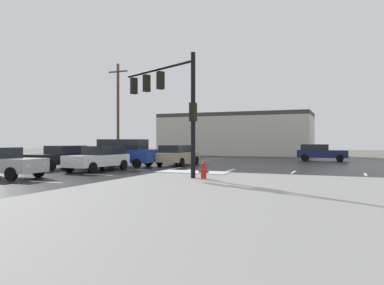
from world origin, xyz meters
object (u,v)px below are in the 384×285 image
Objects in this scene: sedan_black at (61,156)px; utility_pole_far at (118,110)px; sedan_navy at (320,152)px; sedan_tan at (178,155)px; sedan_white at (99,158)px; suv_blue at (123,152)px; sedan_silver at (0,162)px; fire_hydrant at (204,170)px; traffic_signal_mast at (168,95)px.

utility_pole_far is at bearing -161.42° from sedan_black.
sedan_navy is (16.02, 16.84, 0.00)m from sedan_black.
sedan_tan is 6.99m from sedan_white.
suv_blue is 9.65m from sedan_silver.
suv_blue is (-9.05, 6.89, 0.55)m from fire_hydrant.
sedan_tan is at bearing 121.17° from fire_hydrant.
suv_blue reaches higher than fire_hydrant.
sedan_silver is at bearing -74.58° from utility_pole_far.
utility_pole_far is at bearing 134.48° from fire_hydrant.
suv_blue reaches higher than sedan_black.
sedan_silver is at bearing 17.46° from sedan_black.
sedan_tan is at bearing -41.59° from traffic_signal_mast.
traffic_signal_mast is at bearing 134.23° from suv_blue.
fire_hydrant is at bearing -150.17° from sedan_tan.
sedan_white is at bearing 84.55° from sedan_black.
sedan_black is 0.93× the size of suv_blue.
utility_pole_far is (-6.31, 8.74, 4.05)m from suv_blue.
suv_blue is at bearing -54.19° from utility_pole_far.
suv_blue is 11.52m from utility_pole_far.
sedan_white is 21.34m from sedan_navy.
sedan_silver is (-10.31, -2.67, 0.32)m from fire_hydrant.
sedan_white and sedan_silver have the same top height.
sedan_white is 0.93× the size of suv_blue.
utility_pole_far is (-19.43, -4.80, 4.29)m from sedan_navy.
sedan_tan is 13.06m from sedan_silver.
sedan_black is 1.01× the size of sedan_navy.
sedan_tan reaches higher than fire_hydrant.
sedan_navy is (9.87, 10.85, 0.00)m from sedan_tan.
sedan_tan is (6.15, 5.99, 0.00)m from sedan_black.
sedan_black is at bearing 44.56° from suv_blue.
traffic_signal_mast is 1.23× the size of suv_blue.
sedan_silver is 19.47m from utility_pole_far.
utility_pole_far is at bearing -58.33° from suv_blue.
sedan_black is (-9.63, 2.68, -3.51)m from traffic_signal_mast.
sedan_black is 23.24m from sedan_navy.
sedan_tan and sedan_white have the same top height.
suv_blue is at bearing 141.48° from sedan_black.
fire_hydrant is 8.88m from sedan_white.
utility_pole_far is (-3.41, 12.04, 4.29)m from sedan_black.
utility_pole_far is at bearing -21.93° from traffic_signal_mast.
fire_hydrant is at bearing -102.19° from sedan_navy.
sedan_white is at bearing 68.47° from sedan_silver.
sedan_navy is 0.99× the size of sedan_silver.
utility_pole_far is (-9.56, 6.05, 4.29)m from sedan_tan.
utility_pole_far is (-13.04, 14.72, 0.78)m from traffic_signal_mast.
traffic_signal_mast reaches higher than sedan_white.
utility_pole_far is at bearing 102.96° from sedan_silver.
sedan_black is 4.40m from suv_blue.
sedan_navy is at bearing -81.59° from traffic_signal_mast.
sedan_black is at bearing 163.27° from fire_hydrant.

